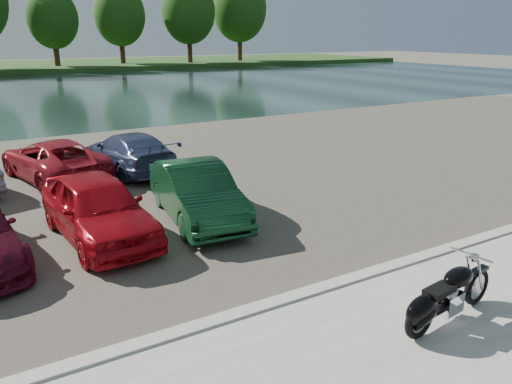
{
  "coord_description": "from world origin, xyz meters",
  "views": [
    {
      "loc": [
        -5.75,
        -4.51,
        4.61
      ],
      "look_at": [
        -0.13,
        4.99,
        1.1
      ],
      "focal_mm": 35.0,
      "sensor_mm": 36.0,
      "label": 1
    }
  ],
  "objects": [
    {
      "name": "car_11",
      "position": [
        -0.98,
        12.17,
        0.71
      ],
      "size": [
        2.41,
        4.83,
        1.35
      ],
      "primitive_type": "imported",
      "rotation": [
        0.0,
        0.0,
        3.26
      ],
      "color": "navy",
      "rests_on": "parking_lot"
    },
    {
      "name": "ground",
      "position": [
        0.0,
        0.0,
        0.0
      ],
      "size": [
        200.0,
        200.0,
        0.0
      ],
      "primitive_type": "plane",
      "color": "#595447",
      "rests_on": "ground"
    },
    {
      "name": "car_10",
      "position": [
        -3.39,
        12.48,
        0.7
      ],
      "size": [
        3.15,
        5.08,
        1.31
      ],
      "primitive_type": "imported",
      "rotation": [
        0.0,
        0.0,
        3.36
      ],
      "color": "#A91C2A",
      "rests_on": "parking_lot"
    },
    {
      "name": "kerb",
      "position": [
        0.0,
        2.0,
        0.07
      ],
      "size": [
        60.0,
        0.3,
        0.14
      ],
      "primitive_type": "cube",
      "color": "#9D9A94",
      "rests_on": "ground"
    },
    {
      "name": "motorcycle",
      "position": [
        0.43,
        0.07,
        0.56
      ],
      "size": [
        2.33,
        0.75,
        1.05
      ],
      "rotation": [
        0.0,
        0.0,
        0.13
      ],
      "color": "black",
      "rests_on": "promenade"
    },
    {
      "name": "far_bank",
      "position": [
        0.0,
        72.0,
        0.3
      ],
      "size": [
        120.0,
        24.0,
        0.6
      ],
      "primitive_type": "cube",
      "color": "#234318",
      "rests_on": "ground"
    },
    {
      "name": "far_trees",
      "position": [
        4.36,
        65.79,
        7.49
      ],
      "size": [
        70.25,
        10.68,
        12.52
      ],
      "color": "#362013",
      "rests_on": "far_bank"
    },
    {
      "name": "car_4",
      "position": [
        -3.38,
        6.66,
        0.79
      ],
      "size": [
        2.13,
        4.53,
        1.5
      ],
      "primitive_type": "imported",
      "rotation": [
        0.0,
        0.0,
        0.08
      ],
      "color": "#A70B15",
      "rests_on": "parking_lot"
    },
    {
      "name": "car_5",
      "position": [
        -0.9,
        6.66,
        0.76
      ],
      "size": [
        2.05,
        4.52,
        1.44
      ],
      "primitive_type": "imported",
      "rotation": [
        0.0,
        0.0,
        -0.12
      ],
      "color": "#0F3A1E",
      "rests_on": "parking_lot"
    },
    {
      "name": "river",
      "position": [
        0.0,
        40.0,
        0.0
      ],
      "size": [
        120.0,
        40.0,
        0.0
      ],
      "primitive_type": "cube",
      "color": "#182B27",
      "rests_on": "ground"
    },
    {
      "name": "parking_lot",
      "position": [
        0.0,
        11.0,
        0.02
      ],
      "size": [
        60.0,
        18.0,
        0.04
      ],
      "primitive_type": "cube",
      "color": "#453E38",
      "rests_on": "ground"
    },
    {
      "name": "promenade",
      "position": [
        0.0,
        -1.0,
        0.05
      ],
      "size": [
        60.0,
        6.0,
        0.1
      ],
      "primitive_type": "cube",
      "color": "#9D9A94",
      "rests_on": "ground"
    }
  ]
}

